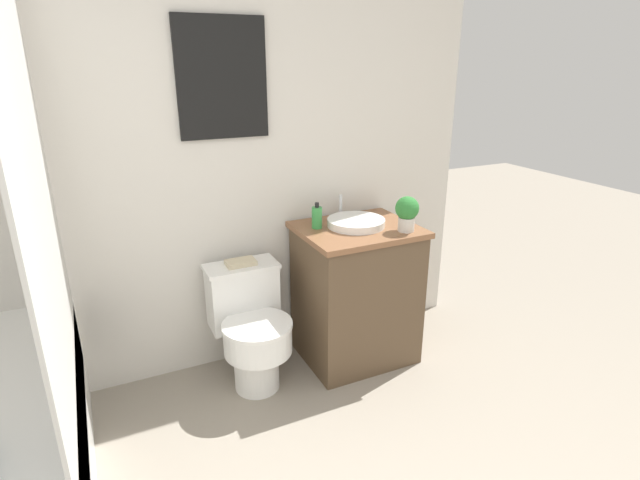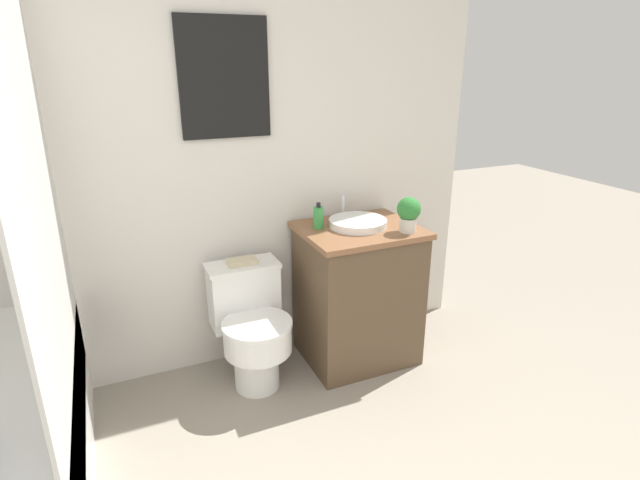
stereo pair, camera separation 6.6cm
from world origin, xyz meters
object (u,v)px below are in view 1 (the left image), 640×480
soap_bottle (317,217)px  book_on_tank (241,262)px  potted_plant (407,212)px  toilet (251,326)px  sink (356,222)px

soap_bottle → book_on_tank: 0.46m
potted_plant → toilet: bearing=167.8°
toilet → potted_plant: 1.00m
potted_plant → book_on_tank: (-0.81, 0.30, -0.25)m
potted_plant → book_on_tank: bearing=159.8°
toilet → book_on_tank: size_ratio=4.15×
sink → soap_bottle: 0.22m
soap_bottle → book_on_tank: soap_bottle is taller
soap_bottle → sink: bearing=-16.5°
toilet → sink: sink is taller
potted_plant → book_on_tank: size_ratio=1.23×
sink → book_on_tank: 0.65m
toilet → book_on_tank: 0.33m
toilet → soap_bottle: size_ratio=4.51×
toilet → soap_bottle: soap_bottle is taller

